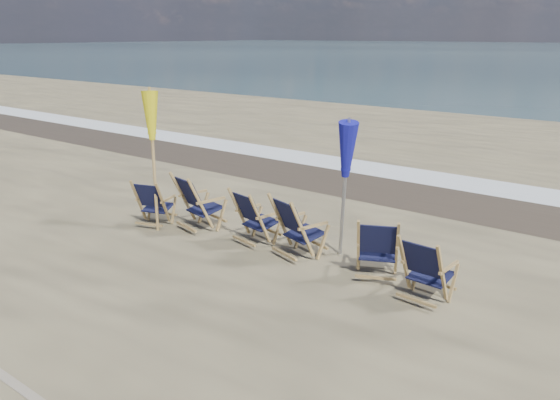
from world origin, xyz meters
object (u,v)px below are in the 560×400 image
Objects in this scene: beach_chair_5 at (442,276)px; beach_chair_0 at (163,205)px; beach_chair_2 at (260,221)px; beach_chair_1 at (201,206)px; beach_chair_4 at (397,251)px; umbrella_blue at (345,154)px; beach_chair_3 at (302,233)px; umbrella_yellow at (151,124)px.

beach_chair_0 is at bearing 5.08° from beach_chair_5.
beach_chair_1 is at bearing 16.69° from beach_chair_2.
beach_chair_4 is at bearing 167.67° from beach_chair_0.
beach_chair_1 is 2.82m from umbrella_blue.
beach_chair_4 is at bearing -15.40° from umbrella_blue.
beach_chair_1 is (0.79, 0.16, 0.08)m from beach_chair_0.
beach_chair_2 is 1.81m from umbrella_blue.
beach_chair_2 is at bearing 169.17° from beach_chair_0.
beach_chair_4 is (1.43, 0.28, -0.04)m from beach_chair_3.
beach_chair_2 is at bearing 0.46° from beach_chair_5.
beach_chair_1 reaches higher than beach_chair_2.
beach_chair_0 is 1.46m from umbrella_yellow.
beach_chair_2 is 0.40× the size of umbrella_yellow.
beach_chair_1 is 1.03× the size of beach_chair_3.
umbrella_blue reaches higher than beach_chair_5.
beach_chair_3 is (2.13, 0.03, -0.02)m from beach_chair_1.
umbrella_blue reaches higher than beach_chair_0.
beach_chair_3 is at bearing -166.16° from beach_chair_1.
umbrella_blue is (0.37, 0.57, 1.16)m from beach_chair_3.
beach_chair_3 is 1.09× the size of beach_chair_5.
beach_chair_2 is 1.01× the size of beach_chair_4.
beach_chair_4 reaches higher than beach_chair_5.
beach_chair_0 is 0.37× the size of umbrella_yellow.
beach_chair_0 is at bearing -167.16° from umbrella_blue.
umbrella_yellow is (-2.18, -0.29, 1.42)m from beach_chair_2.
beach_chair_0 is 5.17m from beach_chair_5.
beach_chair_1 is 2.13m from beach_chair_3.
umbrella_yellow reaches higher than beach_chair_4.
umbrella_blue is at bearing 12.56° from umbrella_yellow.
umbrella_blue is at bearing -147.61° from beach_chair_2.
beach_chair_1 is 1.24m from beach_chair_2.
beach_chair_0 is 0.41× the size of umbrella_blue.
beach_chair_5 is at bearing -168.45° from beach_chair_1.
beach_chair_5 is at bearing -165.95° from beach_chair_3.
beach_chair_3 is 3.39m from umbrella_yellow.
beach_chair_2 is at bearing 7.48° from umbrella_yellow.
beach_chair_3 is 0.47× the size of umbrella_blue.
beach_chair_0 is at bearing 19.16° from beach_chair_2.
beach_chair_5 is at bearing 127.56° from beach_chair_4.
beach_chair_5 reaches higher than beach_chair_0.
umbrella_blue is (-1.05, 0.29, 1.20)m from beach_chair_4.
beach_chair_3 is at bearing 165.22° from beach_chair_0.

